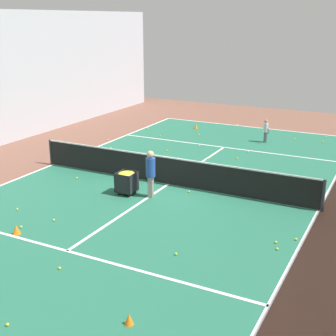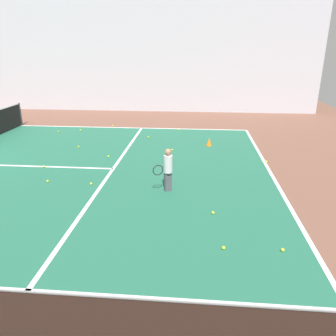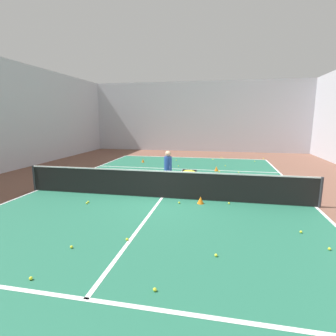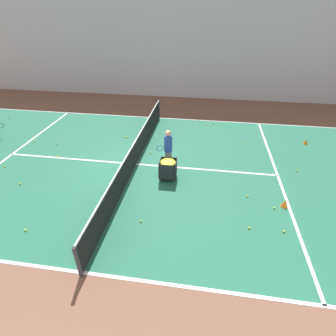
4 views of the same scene
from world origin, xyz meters
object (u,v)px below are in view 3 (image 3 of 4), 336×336
at_px(coach_at_net, 168,167).
at_px(training_cone_1, 216,169).
at_px(ball_cart, 189,176).
at_px(tennis_net, 162,184).

xyz_separation_m(coach_at_net, training_cone_1, (2.01, 4.36, -0.81)).
height_order(ball_cart, training_cone_1, ball_cart).
bearing_deg(coach_at_net, ball_cart, 82.66).
distance_m(tennis_net, ball_cart, 1.76).
distance_m(tennis_net, coach_at_net, 1.46).
relative_size(tennis_net, training_cone_1, 39.99).
height_order(tennis_net, training_cone_1, tennis_net).
relative_size(coach_at_net, training_cone_1, 5.91).
xyz_separation_m(tennis_net, training_cone_1, (1.97, 5.76, -0.41)).
bearing_deg(coach_at_net, training_cone_1, 139.43).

